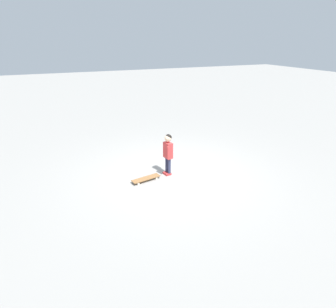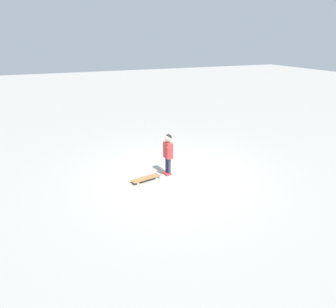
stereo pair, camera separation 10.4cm
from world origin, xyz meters
TOP-DOWN VIEW (x-y plane):
  - ground_plane at (0.00, 0.00)m, footprint 50.00×50.00m
  - child_person at (-0.12, 0.09)m, footprint 0.21×0.39m
  - skateboard at (-0.76, -0.03)m, footprint 0.74×0.32m

SIDE VIEW (x-z plane):
  - ground_plane at x=0.00m, z-range 0.00..0.00m
  - skateboard at x=-0.76m, z-range 0.02..0.10m
  - child_person at x=-0.12m, z-range 0.13..1.19m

